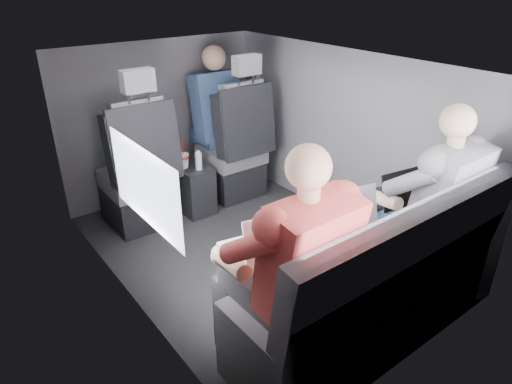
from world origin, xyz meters
TOP-DOWN VIEW (x-y plane):
  - floor at (0.00, 0.00)m, footprint 2.60×2.60m
  - ceiling at (0.00, 0.00)m, footprint 2.60×2.60m
  - panel_left at (-0.90, 0.00)m, footprint 0.02×2.60m
  - panel_right at (0.90, 0.00)m, footprint 0.02×2.60m
  - panel_front at (0.00, 1.30)m, footprint 1.80×0.02m
  - panel_back at (0.00, -1.30)m, footprint 1.80×0.02m
  - side_window at (-0.88, -0.30)m, footprint 0.02×0.75m
  - seatbelt at (0.45, 0.67)m, footprint 0.35×0.11m
  - front_seat_left at (-0.45, 0.84)m, footprint 0.52×0.58m
  - front_seat_right at (0.45, 0.84)m, footprint 0.52×0.58m
  - center_console at (0.00, 0.88)m, footprint 0.24×0.48m
  - rear_bench at (0.00, -1.06)m, footprint 1.60×0.57m
  - soda_cup at (-0.07, 0.83)m, footprint 0.09×0.09m
  - water_bottle at (0.02, 0.74)m, footprint 0.06×0.06m
  - laptop_white at (-0.48, -0.75)m, footprint 0.39×0.38m
  - laptop_silver at (-0.01, -0.77)m, footprint 0.40×0.39m
  - laptop_black at (0.47, -0.76)m, footprint 0.36×0.34m
  - passenger_rear_left at (-0.52, -0.97)m, footprint 0.53×0.64m
  - passenger_rear_right at (0.52, -0.97)m, footprint 0.52×0.63m
  - passenger_front_right at (0.43, 1.10)m, footprint 0.42×0.42m

SIDE VIEW (x-z plane):
  - floor at x=0.00m, z-range 0.00..0.00m
  - center_console at x=0.00m, z-range 0.00..0.41m
  - rear_bench at x=0.00m, z-range -0.15..0.77m
  - front_seat_left at x=-0.45m, z-range -0.23..1.03m
  - front_seat_right at x=0.45m, z-range -0.23..1.03m
  - soda_cup at x=-0.07m, z-range 0.33..0.61m
  - water_bottle at x=0.02m, z-range 0.39..0.55m
  - laptop_black at x=0.47m, z-range 0.51..0.75m
  - laptop_silver at x=-0.01m, z-range 0.51..0.76m
  - laptop_white at x=-0.48m, z-range 0.51..0.76m
  - passenger_rear_right at x=0.52m, z-range 0.01..1.26m
  - passenger_rear_left at x=-0.52m, z-range 0.01..1.28m
  - panel_left at x=-0.90m, z-range 0.00..1.35m
  - panel_right at x=0.90m, z-range 0.00..1.35m
  - panel_front at x=0.00m, z-range 0.00..1.35m
  - panel_back at x=0.00m, z-range 0.00..1.35m
  - passenger_front_right at x=0.43m, z-range 0.32..1.19m
  - seatbelt at x=0.45m, z-range 0.50..1.10m
  - side_window at x=-0.88m, z-range 0.69..1.11m
  - ceiling at x=0.00m, z-range 1.35..1.35m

